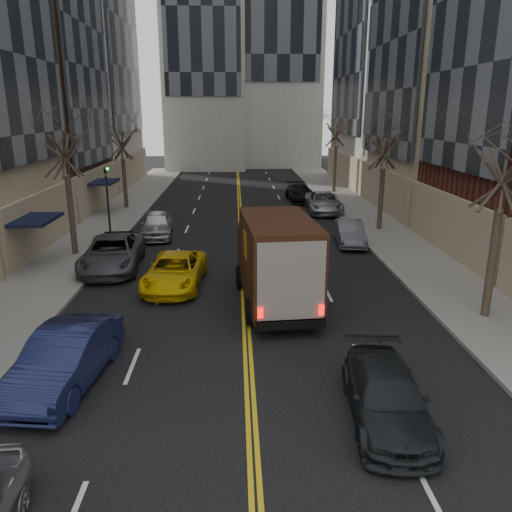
{
  "coord_description": "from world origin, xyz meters",
  "views": [
    {
      "loc": [
        -0.34,
        -5.64,
        7.4
      ],
      "look_at": [
        0.4,
        12.09,
        2.2
      ],
      "focal_mm": 35.0,
      "sensor_mm": 36.0,
      "label": 1
    }
  ],
  "objects_px": {
    "observer_sedan": "(387,396)",
    "taxi": "(175,271)",
    "pedestrian": "(285,258)",
    "ups_truck": "(276,261)"
  },
  "relations": [
    {
      "from": "ups_truck",
      "to": "taxi",
      "type": "xyz_separation_m",
      "value": [
        -4.2,
        2.34,
        -1.11
      ]
    },
    {
      "from": "taxi",
      "to": "pedestrian",
      "type": "xyz_separation_m",
      "value": [
        4.92,
        1.09,
        0.22
      ]
    },
    {
      "from": "ups_truck",
      "to": "observer_sedan",
      "type": "bearing_deg",
      "value": -79.24
    },
    {
      "from": "observer_sedan",
      "to": "taxi",
      "type": "height_order",
      "value": "taxi"
    },
    {
      "from": "ups_truck",
      "to": "pedestrian",
      "type": "distance_m",
      "value": 3.62
    },
    {
      "from": "observer_sedan",
      "to": "taxi",
      "type": "bearing_deg",
      "value": 127.11
    },
    {
      "from": "ups_truck",
      "to": "pedestrian",
      "type": "relative_size",
      "value": 3.66
    },
    {
      "from": "pedestrian",
      "to": "taxi",
      "type": "bearing_deg",
      "value": 119.46
    },
    {
      "from": "ups_truck",
      "to": "pedestrian",
      "type": "bearing_deg",
      "value": 73.49
    },
    {
      "from": "observer_sedan",
      "to": "pedestrian",
      "type": "distance_m",
      "value": 11.23
    }
  ]
}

